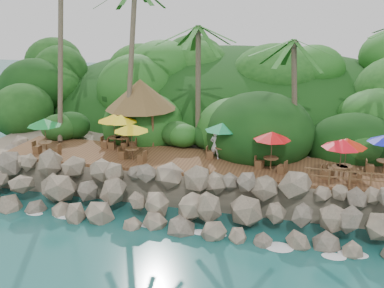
# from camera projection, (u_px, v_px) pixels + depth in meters

# --- Properties ---
(ground) EXTENTS (140.00, 140.00, 0.00)m
(ground) POSITION_uv_depth(u_px,v_px,m) (164.00, 234.00, 25.20)
(ground) COLOR #19514F
(ground) RESTS_ON ground
(land_base) EXTENTS (32.00, 25.20, 2.10)m
(land_base) POSITION_uv_depth(u_px,v_px,m) (222.00, 137.00, 39.68)
(land_base) COLOR gray
(land_base) RESTS_ON ground
(jungle_hill) EXTENTS (44.80, 28.00, 15.40)m
(jungle_hill) POSITION_uv_depth(u_px,v_px,m) (236.00, 128.00, 46.92)
(jungle_hill) COLOR #143811
(jungle_hill) RESTS_ON ground
(seawall) EXTENTS (29.00, 4.00, 2.30)m
(seawall) POSITION_uv_depth(u_px,v_px,m) (174.00, 200.00, 26.71)
(seawall) COLOR gray
(seawall) RESTS_ON ground
(terrace) EXTENTS (26.00, 5.00, 0.20)m
(terrace) POSITION_uv_depth(u_px,v_px,m) (192.00, 161.00, 30.10)
(terrace) COLOR brown
(terrace) RESTS_ON land_base
(jungle_foliage) EXTENTS (44.00, 16.00, 12.00)m
(jungle_foliage) POSITION_uv_depth(u_px,v_px,m) (219.00, 152.00, 39.06)
(jungle_foliage) COLOR #143811
(jungle_foliage) RESTS_ON ground
(foam_line) EXTENTS (25.20, 0.80, 0.06)m
(foam_line) POSITION_uv_depth(u_px,v_px,m) (166.00, 231.00, 25.47)
(foam_line) COLOR white
(foam_line) RESTS_ON ground
(palms) EXTENTS (31.28, 7.28, 13.75)m
(palms) POSITION_uv_depth(u_px,v_px,m) (247.00, 7.00, 29.18)
(palms) COLOR brown
(palms) RESTS_ON ground
(palapa) EXTENTS (5.25, 5.25, 4.60)m
(palapa) POSITION_uv_depth(u_px,v_px,m) (140.00, 94.00, 33.54)
(palapa) COLOR brown
(palapa) RESTS_ON ground
(dining_clusters) EXTENTS (24.01, 4.65, 2.48)m
(dining_clusters) POSITION_uv_depth(u_px,v_px,m) (212.00, 132.00, 28.91)
(dining_clusters) COLOR brown
(dining_clusters) RESTS_ON terrace
(railing) EXTENTS (8.30, 0.10, 1.00)m
(railing) POSITION_uv_depth(u_px,v_px,m) (382.00, 180.00, 24.93)
(railing) COLOR brown
(railing) RESTS_ON terrace
(waiter) EXTENTS (0.74, 0.53, 1.89)m
(waiter) POSITION_uv_depth(u_px,v_px,m) (216.00, 145.00, 30.08)
(waiter) COLOR silver
(waiter) RESTS_ON terrace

